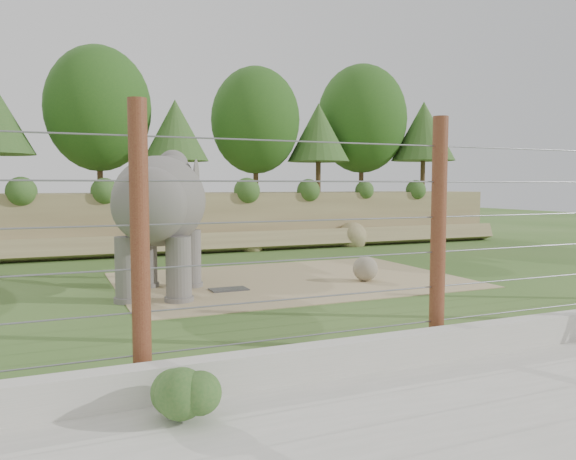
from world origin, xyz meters
name	(u,v)px	position (x,y,z in m)	size (l,w,h in m)	color
ground	(320,300)	(0.00, 0.00, 0.00)	(90.00, 90.00, 0.00)	#365E21
back_embankment	(207,160)	(0.59, 12.68, 3.97)	(30.00, 5.52, 8.77)	olive
dirt_patch	(290,280)	(0.50, 3.00, 0.01)	(10.00, 7.00, 0.02)	tan
drain_grate	(229,289)	(-1.69, 2.12, 0.04)	(1.00, 0.60, 0.03)	#262628
elephant	(160,222)	(-3.45, 2.34, 1.88)	(1.99, 4.65, 3.77)	slate
stone_ball	(365,269)	(2.44, 1.89, 0.39)	(0.74, 0.74, 0.74)	gray
retaining_wall	(455,342)	(0.00, -5.00, 0.25)	(26.00, 0.35, 0.50)	beige
walkway	(555,398)	(0.00, -7.00, 0.01)	(26.00, 4.00, 0.01)	beige
barrier_fence	(438,234)	(0.00, -4.50, 2.00)	(20.26, 0.26, 4.00)	#592014
walkway_shrub	(191,395)	(-4.63, -5.80, 0.33)	(0.63, 0.63, 0.63)	#305D25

